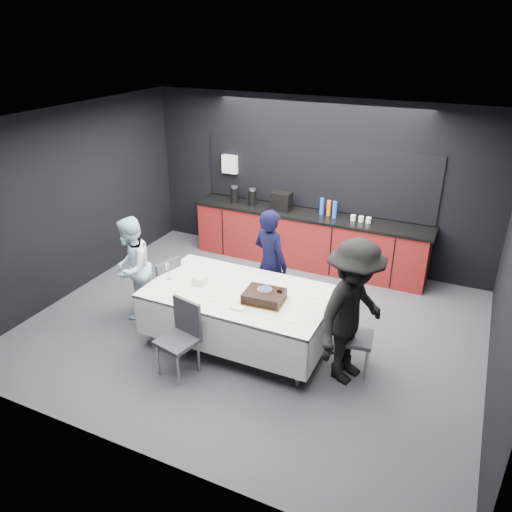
# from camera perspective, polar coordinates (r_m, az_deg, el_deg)

# --- Properties ---
(ground) EXTENTS (6.00, 6.00, 0.00)m
(ground) POSITION_cam_1_polar(r_m,az_deg,el_deg) (7.02, -0.35, -8.10)
(ground) COLOR #434448
(ground) RESTS_ON ground
(room_shell) EXTENTS (6.04, 5.04, 2.82)m
(room_shell) POSITION_cam_1_polar(r_m,az_deg,el_deg) (6.19, -0.39, 6.42)
(room_shell) COLOR white
(room_shell) RESTS_ON ground
(kitchenette) EXTENTS (4.10, 0.64, 2.05)m
(kitchenette) POSITION_cam_1_polar(r_m,az_deg,el_deg) (8.59, 5.89, 2.41)
(kitchenette) COLOR maroon
(kitchenette) RESTS_ON ground
(party_table) EXTENTS (2.32, 1.32, 0.78)m
(party_table) POSITION_cam_1_polar(r_m,az_deg,el_deg) (6.38, -1.91, -5.07)
(party_table) COLOR #99999E
(party_table) RESTS_ON ground
(cake_assembly) EXTENTS (0.53, 0.45, 0.16)m
(cake_assembly) POSITION_cam_1_polar(r_m,az_deg,el_deg) (6.05, 0.95, -4.61)
(cake_assembly) COLOR gold
(cake_assembly) RESTS_ON party_table
(plate_stack) EXTENTS (0.21, 0.21, 0.10)m
(plate_stack) POSITION_cam_1_polar(r_m,az_deg,el_deg) (6.49, -6.40, -2.71)
(plate_stack) COLOR white
(plate_stack) RESTS_ON party_table
(loose_plate_near) EXTENTS (0.19, 0.19, 0.01)m
(loose_plate_near) POSITION_cam_1_polar(r_m,az_deg,el_deg) (6.16, -5.24, -4.80)
(loose_plate_near) COLOR white
(loose_plate_near) RESTS_ON party_table
(loose_plate_right_a) EXTENTS (0.21, 0.21, 0.01)m
(loose_plate_right_a) POSITION_cam_1_polar(r_m,az_deg,el_deg) (6.23, 6.31, -4.47)
(loose_plate_right_a) COLOR white
(loose_plate_right_a) RESTS_ON party_table
(loose_plate_right_b) EXTENTS (0.22, 0.22, 0.01)m
(loose_plate_right_b) POSITION_cam_1_polar(r_m,az_deg,el_deg) (5.76, 3.97, -7.05)
(loose_plate_right_b) COLOR white
(loose_plate_right_b) RESTS_ON party_table
(loose_plate_far) EXTENTS (0.21, 0.21, 0.01)m
(loose_plate_far) POSITION_cam_1_polar(r_m,az_deg,el_deg) (6.61, 0.93, -2.45)
(loose_plate_far) COLOR white
(loose_plate_far) RESTS_ON party_table
(fork_pile) EXTENTS (0.18, 0.13, 0.03)m
(fork_pile) POSITION_cam_1_polar(r_m,az_deg,el_deg) (5.92, -2.13, -5.92)
(fork_pile) COLOR white
(fork_pile) RESTS_ON party_table
(champagne_flute) EXTENTS (0.06, 0.06, 0.22)m
(champagne_flute) POSITION_cam_1_polar(r_m,az_deg,el_deg) (6.61, -10.05, -1.40)
(champagne_flute) COLOR white
(champagne_flute) RESTS_ON party_table
(chair_left) EXTENTS (0.51, 0.51, 0.92)m
(chair_left) POSITION_cam_1_polar(r_m,az_deg,el_deg) (7.09, -10.38, -3.16)
(chair_left) COLOR #323338
(chair_left) RESTS_ON ground
(chair_right) EXTENTS (0.47, 0.47, 0.92)m
(chair_right) POSITION_cam_1_polar(r_m,az_deg,el_deg) (6.08, 10.54, -8.37)
(chair_right) COLOR #323338
(chair_right) RESTS_ON ground
(chair_near) EXTENTS (0.50, 0.50, 0.92)m
(chair_near) POSITION_cam_1_polar(r_m,az_deg,el_deg) (6.01, -8.50, -8.63)
(chair_near) COLOR #323338
(chair_near) RESTS_ON ground
(person_center) EXTENTS (0.67, 0.56, 1.58)m
(person_center) POSITION_cam_1_polar(r_m,az_deg,el_deg) (6.99, 1.65, -0.79)
(person_center) COLOR black
(person_center) RESTS_ON ground
(person_left) EXTENTS (0.75, 0.85, 1.47)m
(person_left) POSITION_cam_1_polar(r_m,az_deg,el_deg) (7.18, -14.02, -1.32)
(person_left) COLOR #C5E7F8
(person_left) RESTS_ON ground
(person_right) EXTENTS (0.96, 1.29, 1.77)m
(person_right) POSITION_cam_1_polar(r_m,az_deg,el_deg) (5.75, 10.98, -6.38)
(person_right) COLOR black
(person_right) RESTS_ON ground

